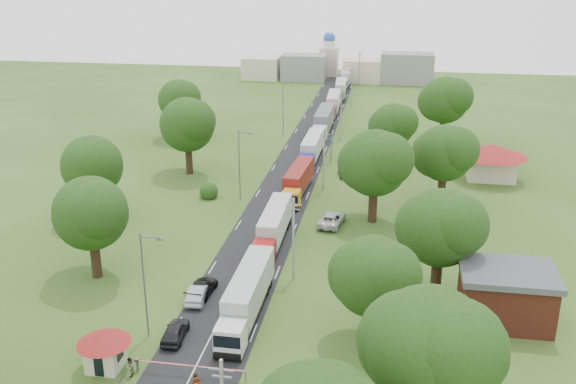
% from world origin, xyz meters
% --- Properties ---
extents(ground, '(260.00, 260.00, 0.00)m').
position_xyz_m(ground, '(0.00, 0.00, 0.00)').
color(ground, '#2E4D19').
rests_on(ground, ground).
extents(road, '(8.00, 200.00, 0.04)m').
position_xyz_m(road, '(0.00, 20.00, 0.00)').
color(road, black).
rests_on(road, ground).
extents(boom_barrier, '(9.22, 0.35, 1.18)m').
position_xyz_m(boom_barrier, '(-1.36, -25.00, 0.89)').
color(boom_barrier, slate).
rests_on(boom_barrier, ground).
extents(guard_booth, '(4.40, 4.40, 3.45)m').
position_xyz_m(guard_booth, '(-7.20, -25.00, 2.16)').
color(guard_booth, beige).
rests_on(guard_booth, ground).
extents(info_sign, '(0.12, 3.10, 4.10)m').
position_xyz_m(info_sign, '(5.20, 35.00, 3.00)').
color(info_sign, slate).
rests_on(info_sign, ground).
extents(pole_1, '(1.60, 0.24, 9.00)m').
position_xyz_m(pole_1, '(5.50, -7.00, 4.68)').
color(pole_1, gray).
rests_on(pole_1, ground).
extents(pole_2, '(1.60, 0.24, 9.00)m').
position_xyz_m(pole_2, '(5.50, 21.00, 4.68)').
color(pole_2, gray).
rests_on(pole_2, ground).
extents(pole_3, '(1.60, 0.24, 9.00)m').
position_xyz_m(pole_3, '(5.50, 49.00, 4.68)').
color(pole_3, gray).
rests_on(pole_3, ground).
extents(pole_4, '(1.60, 0.24, 9.00)m').
position_xyz_m(pole_4, '(5.50, 77.00, 4.68)').
color(pole_4, gray).
rests_on(pole_4, ground).
extents(pole_5, '(1.60, 0.24, 9.00)m').
position_xyz_m(pole_5, '(5.50, 105.00, 4.68)').
color(pole_5, gray).
rests_on(pole_5, ground).
extents(lamp_0, '(2.03, 0.22, 10.00)m').
position_xyz_m(lamp_0, '(-5.35, -20.00, 5.55)').
color(lamp_0, slate).
rests_on(lamp_0, ground).
extents(lamp_1, '(2.03, 0.22, 10.00)m').
position_xyz_m(lamp_1, '(-5.35, 15.00, 5.55)').
color(lamp_1, slate).
rests_on(lamp_1, ground).
extents(lamp_2, '(2.03, 0.22, 10.00)m').
position_xyz_m(lamp_2, '(-5.35, 50.00, 5.55)').
color(lamp_2, slate).
rests_on(lamp_2, ground).
extents(tree_1, '(9.60, 9.60, 12.05)m').
position_xyz_m(tree_1, '(17.99, -29.83, 7.85)').
color(tree_1, '#382616').
rests_on(tree_1, ground).
extents(tree_2, '(8.00, 8.00, 10.10)m').
position_xyz_m(tree_2, '(13.99, -17.86, 6.60)').
color(tree_2, '#382616').
rests_on(tree_2, ground).
extents(tree_3, '(8.80, 8.80, 11.07)m').
position_xyz_m(tree_3, '(19.99, -7.84, 7.22)').
color(tree_3, '#382616').
rests_on(tree_3, ground).
extents(tree_4, '(9.60, 9.60, 12.05)m').
position_xyz_m(tree_4, '(12.99, 10.17, 7.85)').
color(tree_4, '#382616').
rests_on(tree_4, ground).
extents(tree_5, '(8.80, 8.80, 11.07)m').
position_xyz_m(tree_5, '(21.99, 18.16, 7.22)').
color(tree_5, '#382616').
rests_on(tree_5, ground).
extents(tree_6, '(8.00, 8.00, 10.10)m').
position_xyz_m(tree_6, '(14.99, 35.14, 6.60)').
color(tree_6, '#382616').
rests_on(tree_6, ground).
extents(tree_7, '(9.60, 9.60, 12.05)m').
position_xyz_m(tree_7, '(23.99, 50.17, 7.85)').
color(tree_7, '#382616').
rests_on(tree_7, ground).
extents(tree_10, '(8.80, 8.80, 11.07)m').
position_xyz_m(tree_10, '(-15.01, -9.84, 7.22)').
color(tree_10, '#382616').
rests_on(tree_10, ground).
extents(tree_11, '(8.80, 8.80, 11.07)m').
position_xyz_m(tree_11, '(-22.01, 5.16, 7.22)').
color(tree_11, '#382616').
rests_on(tree_11, ground).
extents(tree_12, '(9.60, 9.60, 12.05)m').
position_xyz_m(tree_12, '(-16.01, 25.17, 7.85)').
color(tree_12, '#382616').
rests_on(tree_12, ground).
extents(tree_13, '(8.80, 8.80, 11.07)m').
position_xyz_m(tree_13, '(-24.01, 45.16, 7.22)').
color(tree_13, '#382616').
rests_on(tree_13, ground).
extents(house_brick, '(8.60, 6.60, 5.20)m').
position_xyz_m(house_brick, '(26.00, -12.00, 2.65)').
color(house_brick, maroon).
rests_on(house_brick, ground).
extents(house_cream, '(10.08, 10.08, 5.80)m').
position_xyz_m(house_cream, '(30.00, 30.00, 3.64)').
color(house_cream, beige).
rests_on(house_cream, ground).
extents(distant_town, '(52.00, 8.00, 8.00)m').
position_xyz_m(distant_town, '(0.68, 110.00, 3.49)').
color(distant_town, gray).
rests_on(distant_town, ground).
extents(church, '(5.00, 5.00, 12.30)m').
position_xyz_m(church, '(-4.00, 118.00, 5.39)').
color(church, beige).
rests_on(church, ground).
extents(truck_0, '(2.55, 14.68, 4.07)m').
position_xyz_m(truck_0, '(2.40, -15.14, 2.16)').
color(truck_0, white).
rests_on(truck_0, ground).
extents(truck_1, '(2.54, 14.06, 3.90)m').
position_xyz_m(truck_1, '(1.78, 1.60, 2.07)').
color(truck_1, '#A71316').
rests_on(truck_1, ground).
extents(truck_2, '(2.98, 13.72, 3.79)m').
position_xyz_m(truck_2, '(2.10, 18.54, 2.01)').
color(truck_2, orange).
rests_on(truck_2, ground).
extents(truck_3, '(2.52, 14.20, 3.94)m').
position_xyz_m(truck_3, '(1.95, 34.92, 2.09)').
color(truck_3, navy).
rests_on(truck_3, ground).
extents(truck_4, '(2.80, 15.76, 4.37)m').
position_xyz_m(truck_4, '(1.87, 53.30, 2.32)').
color(truck_4, silver).
rests_on(truck_4, ground).
extents(truck_5, '(2.97, 14.72, 4.07)m').
position_xyz_m(truck_5, '(1.96, 70.68, 2.16)').
color(truck_5, '#B01B32').
rests_on(truck_5, ground).
extents(truck_6, '(3.13, 14.36, 3.96)m').
position_xyz_m(truck_6, '(2.14, 87.06, 2.10)').
color(truck_6, '#296F2E').
rests_on(truck_6, ground).
extents(truck_7, '(3.16, 14.03, 3.87)m').
position_xyz_m(truck_7, '(1.93, 103.52, 2.05)').
color(truck_7, '#B8B8B8').
rests_on(truck_7, ground).
extents(car_lane_front, '(2.03, 4.53, 1.51)m').
position_xyz_m(car_lane_front, '(-3.00, -20.00, 0.76)').
color(car_lane_front, black).
rests_on(car_lane_front, ground).
extents(car_lane_mid, '(1.91, 4.80, 1.55)m').
position_xyz_m(car_lane_mid, '(-3.00, -13.00, 0.78)').
color(car_lane_mid, '#A3A7AB').
rests_on(car_lane_mid, ground).
extents(car_lane_rear, '(2.41, 5.32, 1.51)m').
position_xyz_m(car_lane_rear, '(-3.00, -12.00, 0.76)').
color(car_lane_rear, black).
rests_on(car_lane_rear, ground).
extents(car_verge_near, '(3.50, 6.07, 1.59)m').
position_xyz_m(car_verge_near, '(8.00, 8.00, 0.80)').
color(car_verge_near, silver).
rests_on(car_verge_near, ground).
extents(car_verge_far, '(2.49, 4.52, 1.46)m').
position_xyz_m(car_verge_far, '(8.00, 27.76, 0.73)').
color(car_verge_far, '#505257').
rests_on(car_verge_far, ground).
extents(pedestrian_booth, '(0.81, 0.94, 1.65)m').
position_xyz_m(pedestrian_booth, '(-4.80, -25.80, 0.83)').
color(pedestrian_booth, gray).
rests_on(pedestrian_booth, ground).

